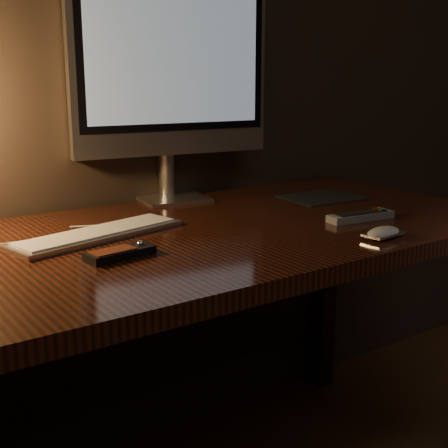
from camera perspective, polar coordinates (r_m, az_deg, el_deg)
desk at (r=1.52m, az=-4.33°, el=-4.81°), size 1.60×0.75×0.75m
monitor at (r=1.74m, az=-4.82°, el=13.56°), size 0.56×0.19×0.59m
keyboard at (r=1.40m, az=-11.49°, el=-0.88°), size 0.42×0.20×0.02m
mousepad at (r=1.82m, az=9.00°, el=2.44°), size 0.23×0.19×0.00m
mouse at (r=1.40m, az=14.35°, el=-0.92°), size 0.10×0.06×0.02m
media_remote at (r=1.24m, az=-9.47°, el=-2.62°), size 0.14×0.07×0.03m
tv_remote at (r=1.56m, az=12.37°, el=0.71°), size 0.18×0.07×0.02m
papers at (r=1.50m, az=-6.73°, el=0.10°), size 0.13×0.09×0.01m
cable at (r=1.43m, az=-13.66°, el=-0.90°), size 0.49×0.12×0.00m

